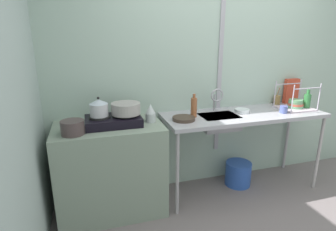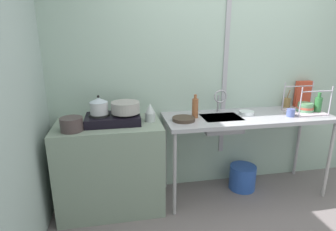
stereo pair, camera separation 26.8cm
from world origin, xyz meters
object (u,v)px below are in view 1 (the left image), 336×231
object	(u,v)px
bottle_by_sink	(194,107)
cereal_box	(291,91)
frying_pan	(184,119)
dish_rack	(295,104)
stove	(113,120)
bottle_by_rack	(307,101)
percolator	(151,113)
faucet	(217,97)
utensil_jar	(277,100)
cup_by_rack	(284,109)
bucket_on_floor	(238,173)
pot_on_left_burner	(99,108)
pot_beside_stove	(73,128)
small_bowl_on_drainboard	(242,111)
sink_basin	(219,122)
pot_on_right_burner	(126,108)

from	to	relation	value
bottle_by_sink	cereal_box	distance (m)	1.38
cereal_box	frying_pan	bearing A→B (deg)	-168.79
frying_pan	dish_rack	size ratio (longest dim) A/B	0.61
stove	bottle_by_rack	distance (m)	2.16
percolator	faucet	xyz separation A→B (m)	(0.76, 0.13, 0.09)
cereal_box	utensil_jar	xyz separation A→B (m)	(-0.20, -0.01, -0.09)
cup_by_rack	bucket_on_floor	bearing A→B (deg)	155.64
pot_on_left_burner	pot_beside_stove	world-z (taller)	pot_on_left_burner
percolator	small_bowl_on_drainboard	bearing A→B (deg)	2.25
faucet	cup_by_rack	size ratio (longest dim) A/B	3.22
cereal_box	bucket_on_floor	distance (m)	1.20
pot_beside_stove	frying_pan	size ratio (longest dim) A/B	0.87
cup_by_rack	bottle_by_rack	xyz separation A→B (m)	(0.37, 0.08, 0.05)
pot_on_left_burner	cup_by_rack	world-z (taller)	pot_on_left_burner
pot_beside_stove	dish_rack	distance (m)	2.39
stove	bottle_by_rack	world-z (taller)	bottle_by_rack
sink_basin	utensil_jar	size ratio (longest dim) A/B	1.93
bottle_by_rack	pot_beside_stove	bearing A→B (deg)	-177.30
small_bowl_on_drainboard	bucket_on_floor	xyz separation A→B (m)	(0.03, 0.02, -0.77)
bottle_by_rack	small_bowl_on_drainboard	bearing A→B (deg)	174.75
sink_basin	bottle_by_rack	size ratio (longest dim) A/B	1.79
frying_pan	bottle_by_rack	xyz separation A→B (m)	(1.49, 0.01, 0.07)
bottle_by_sink	utensil_jar	xyz separation A→B (m)	(1.16, 0.21, -0.05)
pot_on_left_burner	small_bowl_on_drainboard	bearing A→B (deg)	1.45
small_bowl_on_drainboard	utensil_jar	distance (m)	0.63
pot_on_right_burner	small_bowl_on_drainboard	xyz separation A→B (m)	(1.26, 0.04, -0.13)
stove	faucet	distance (m)	1.13
stove	frying_pan	world-z (taller)	stove
percolator	faucet	distance (m)	0.77
stove	dish_rack	world-z (taller)	dish_rack
stove	dish_rack	size ratio (longest dim) A/B	1.38
stove	percolator	world-z (taller)	percolator
pot_beside_stove	sink_basin	xyz separation A→B (m)	(1.44, 0.15, -0.13)
frying_pan	bucket_on_floor	size ratio (longest dim) A/B	0.76
sink_basin	utensil_jar	distance (m)	0.93
frying_pan	bottle_by_sink	world-z (taller)	bottle_by_sink
pot_beside_stove	utensil_jar	xyz separation A→B (m)	(2.33, 0.39, -0.01)
pot_on_right_burner	sink_basin	world-z (taller)	pot_on_right_burner
stove	small_bowl_on_drainboard	size ratio (longest dim) A/B	3.22
bottle_by_sink	bottle_by_rack	world-z (taller)	bottle_by_sink
cereal_box	utensil_jar	size ratio (longest dim) A/B	1.46
sink_basin	cereal_box	xyz separation A→B (m)	(1.09, 0.25, 0.22)
faucet	utensil_jar	world-z (taller)	faucet
cereal_box	utensil_jar	world-z (taller)	cereal_box
faucet	pot_beside_stove	bearing A→B (deg)	-169.31
cup_by_rack	pot_beside_stove	bearing A→B (deg)	-178.95
faucet	bucket_on_floor	world-z (taller)	faucet
pot_on_left_burner	percolator	bearing A→B (deg)	-0.27
pot_on_right_burner	sink_basin	distance (m)	0.99
stove	bottle_by_sink	bearing A→B (deg)	2.27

